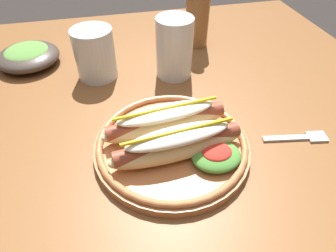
# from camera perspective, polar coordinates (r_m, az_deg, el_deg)

# --- Properties ---
(ground_plane) EXTENTS (8.00, 8.00, 0.00)m
(ground_plane) POSITION_cam_1_polar(r_m,az_deg,el_deg) (1.24, -4.56, -22.21)
(ground_plane) COLOR #2D2826
(dining_table) EXTENTS (1.24, 0.90, 0.74)m
(dining_table) POSITION_cam_1_polar(r_m,az_deg,el_deg) (0.72, -7.31, 0.08)
(dining_table) COLOR brown
(dining_table) RESTS_ON ground_plane
(hot_dog_plate) EXTENTS (0.27, 0.27, 0.08)m
(hot_dog_plate) POSITION_cam_1_polar(r_m,az_deg,el_deg) (0.50, 1.13, -2.76)
(hot_dog_plate) COLOR #B77042
(hot_dog_plate) RESTS_ON dining_table
(fork) EXTENTS (0.12, 0.04, 0.00)m
(fork) POSITION_cam_1_polar(r_m,az_deg,el_deg) (0.59, 24.66, -2.09)
(fork) COLOR silver
(fork) RESTS_ON dining_table
(water_cup) EXTENTS (0.09, 0.09, 0.12)m
(water_cup) POSITION_cam_1_polar(r_m,az_deg,el_deg) (0.70, -14.22, 13.65)
(water_cup) COLOR silver
(water_cup) RESTS_ON dining_table
(extra_cup) EXTENTS (0.08, 0.08, 0.14)m
(extra_cup) POSITION_cam_1_polar(r_m,az_deg,el_deg) (0.68, 1.27, 15.17)
(extra_cup) COLOR silver
(extra_cup) RESTS_ON dining_table
(glass_bottle) EXTENTS (0.06, 0.06, 0.24)m
(glass_bottle) POSITION_cam_1_polar(r_m,az_deg,el_deg) (0.81, 5.90, 21.88)
(glass_bottle) COLOR brown
(glass_bottle) RESTS_ON dining_table
(side_bowl) EXTENTS (0.15, 0.15, 0.05)m
(side_bowl) POSITION_cam_1_polar(r_m,az_deg,el_deg) (0.82, -25.93, 12.42)
(side_bowl) COLOR #423833
(side_bowl) RESTS_ON dining_table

